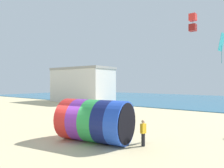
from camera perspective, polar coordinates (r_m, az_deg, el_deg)
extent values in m
plane|color=#CCBA8C|center=(16.12, -10.14, -14.34)|extent=(120.00, 120.00, 0.00)
cube|color=#236084|center=(53.31, 24.42, -3.99)|extent=(120.00, 40.00, 0.10)
cylinder|color=red|center=(16.48, -10.34, -8.84)|extent=(1.42, 3.03, 2.91)
cylinder|color=purple|center=(15.91, -7.54, -9.17)|extent=(1.42, 3.03, 2.91)
cylinder|color=green|center=(15.37, -4.53, -9.51)|extent=(1.42, 3.03, 2.91)
cylinder|color=navy|center=(14.88, -1.31, -9.84)|extent=(1.42, 3.03, 2.91)
cylinder|color=blue|center=(14.44, 2.12, -10.16)|extent=(1.42, 3.03, 2.91)
cylinder|color=black|center=(14.23, 4.00, -10.31)|extent=(0.48, 2.65, 2.68)
cylinder|color=black|center=(14.61, 8.15, -14.22)|extent=(0.24, 0.24, 0.83)
cube|color=yellow|center=(14.45, 8.15, -11.44)|extent=(0.29, 0.40, 0.62)
sphere|color=tan|center=(14.36, 8.15, -9.71)|extent=(0.22, 0.22, 0.22)
cube|color=#2DB2C6|center=(19.72, 26.74, 9.72)|extent=(0.40, 1.00, 1.39)
cylinder|color=#1B6B77|center=(19.58, 26.73, 6.92)|extent=(0.03, 0.03, 1.41)
cube|color=red|center=(21.45, 20.35, 16.02)|extent=(0.59, 0.59, 0.61)
cube|color=maroon|center=(21.22, 20.34, 13.63)|extent=(0.59, 0.59, 0.61)
cylinder|color=black|center=(21.33, 20.34, 14.83)|extent=(0.02, 0.02, 1.63)
cylinder|color=black|center=(23.95, -0.39, -8.38)|extent=(0.24, 0.24, 0.89)
cube|color=white|center=(23.84, -0.39, -6.53)|extent=(0.35, 0.42, 0.67)
sphere|color=tan|center=(23.79, -0.39, -5.40)|extent=(0.24, 0.24, 0.24)
cube|color=silver|center=(46.62, -7.84, -0.49)|extent=(13.18, 6.35, 6.74)
cube|color=gray|center=(46.71, -7.85, 3.95)|extent=(13.44, 6.48, 0.50)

